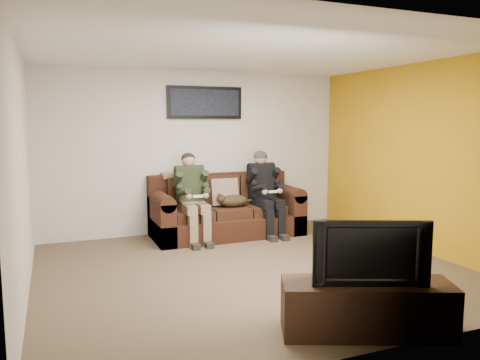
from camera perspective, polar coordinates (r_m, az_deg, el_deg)
name	(u,v)px	position (r m, az deg, el deg)	size (l,w,h in m)	color
floor	(252,270)	(5.82, 1.51, -10.86)	(5.00, 5.00, 0.00)	brown
ceiling	(253,51)	(5.59, 1.60, 15.40)	(5.00, 5.00, 0.00)	silver
wall_back	(198,152)	(7.66, -5.19, 3.39)	(5.00, 5.00, 0.00)	beige
wall_front	(373,189)	(3.62, 15.92, -1.00)	(5.00, 5.00, 0.00)	beige
wall_left	(21,172)	(5.10, -25.14, 0.89)	(4.50, 4.50, 0.00)	beige
wall_right	(418,158)	(6.94, 20.86, 2.56)	(4.50, 4.50, 0.00)	beige
accent_wall_right	(417,158)	(6.93, 20.80, 2.56)	(4.50, 4.50, 0.00)	#C08B13
sofa	(225,212)	(7.49, -1.82, -3.92)	(2.33, 1.01, 0.96)	#34190F
throw_pillow	(224,192)	(7.48, -1.94, -1.46)	(0.45, 0.13, 0.42)	#947361
throw_blanket	(177,175)	(7.47, -7.72, 0.60)	(0.48, 0.23, 0.08)	tan
person_left	(192,192)	(7.06, -5.88, -1.43)	(0.51, 0.87, 1.32)	#867354
person_right	(265,187)	(7.48, 3.03, -0.89)	(0.51, 0.86, 1.33)	black
cat	(232,201)	(7.32, -0.94, -2.53)	(0.66, 0.26, 0.24)	#46381B
framed_poster	(205,103)	(7.66, -4.29, 9.38)	(1.25, 0.05, 0.52)	black
tv_stand	(367,308)	(4.25, 15.17, -14.81)	(1.43, 0.46, 0.45)	black
television	(369,250)	(4.09, 15.40, -8.28)	(0.96, 0.13, 0.55)	black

